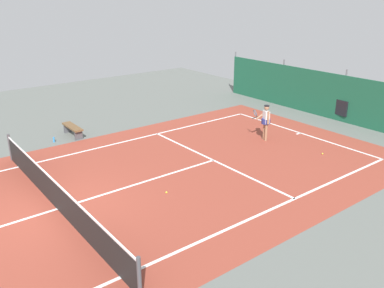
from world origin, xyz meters
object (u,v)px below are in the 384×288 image
at_px(courtside_bench, 73,128).
at_px(water_bottle, 54,140).
at_px(parked_car, 360,99).
at_px(tennis_ball_near_player, 323,154).
at_px(tennis_ball_midcourt, 166,192).
at_px(tennis_net, 56,195).
at_px(tennis_player, 266,120).

xyz_separation_m(courtside_bench, water_bottle, (0.29, -1.03, -0.25)).
bearing_deg(water_bottle, parked_car, 69.06).
bearing_deg(tennis_ball_near_player, parked_car, 110.53).
relative_size(tennis_ball_near_player, courtside_bench, 0.04).
height_order(tennis_ball_near_player, tennis_ball_midcourt, same).
xyz_separation_m(tennis_net, courtside_bench, (-6.31, 3.12, -0.14)).
height_order(tennis_player, tennis_ball_midcourt, tennis_player).
bearing_deg(tennis_player, tennis_ball_midcourt, 127.33).
bearing_deg(parked_car, courtside_bench, -105.67).
bearing_deg(tennis_ball_near_player, courtside_bench, -139.63).
bearing_deg(parked_car, water_bottle, -103.28).
xyz_separation_m(tennis_ball_near_player, tennis_ball_midcourt, (-1.10, -7.13, 0.00)).
height_order(tennis_ball_near_player, courtside_bench, courtside_bench).
relative_size(tennis_net, parked_car, 2.30).
distance_m(tennis_ball_midcourt, courtside_bench, 7.52).
bearing_deg(tennis_ball_midcourt, courtside_bench, -178.61).
relative_size(tennis_ball_midcourt, parked_car, 0.01).
height_order(parked_car, water_bottle, parked_car).
distance_m(parked_car, water_bottle, 16.19).
height_order(tennis_net, tennis_player, tennis_player).
relative_size(tennis_ball_midcourt, water_bottle, 0.28).
bearing_deg(tennis_ball_midcourt, tennis_ball_near_player, 81.27).
bearing_deg(tennis_ball_near_player, tennis_ball_midcourt, -98.73).
height_order(tennis_player, parked_car, parked_car).
relative_size(tennis_player, courtside_bench, 1.03).
distance_m(tennis_net, parked_car, 17.20).
distance_m(tennis_player, parked_car, 7.37).
height_order(tennis_net, courtside_bench, tennis_net).
bearing_deg(tennis_ball_near_player, water_bottle, -134.90).
relative_size(tennis_net, courtside_bench, 6.33).
bearing_deg(tennis_player, courtside_bench, 72.13).
bearing_deg(tennis_ball_near_player, tennis_net, -102.40).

